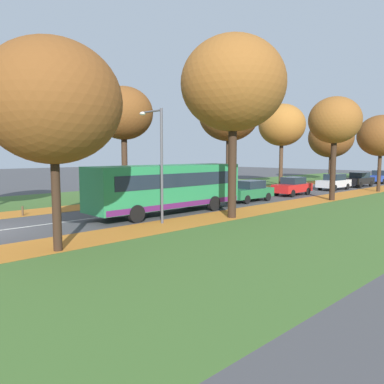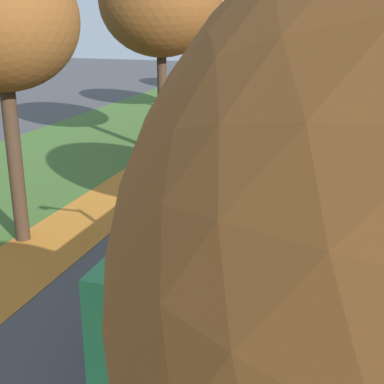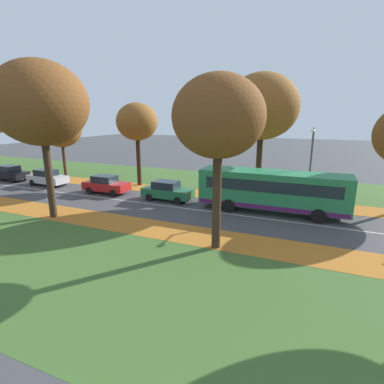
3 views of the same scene
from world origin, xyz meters
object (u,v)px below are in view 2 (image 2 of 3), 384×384
(tree_left_near, at_px, (0,22))
(streetlamp_right, at_px, (310,199))
(car_black_fourth_in_line, at_px, (325,104))
(tree_left_distant, at_px, (251,27))
(car_blue_trailing, at_px, (329,91))
(tree_left_far, at_px, (209,13))
(car_silver_third_in_line, at_px, (315,118))
(car_red_following, at_px, (296,144))
(tree_left_mid, at_px, (161,1))
(bus, at_px, (232,239))
(car_green_lead, at_px, (277,178))

(tree_left_near, distance_m, streetlamp_right, 10.63)
(streetlamp_right, distance_m, car_black_fourth_in_line, 30.38)
(tree_left_distant, bearing_deg, car_blue_trailing, -4.28)
(tree_left_far, xyz_separation_m, tree_left_distant, (0.46, 11.57, -1.12))
(tree_left_distant, distance_m, car_silver_third_in_line, 15.88)
(tree_left_near, xyz_separation_m, car_red_following, (7.11, 12.88, -5.93))
(car_blue_trailing, bearing_deg, car_silver_third_in_line, -89.61)
(tree_left_mid, relative_size, car_silver_third_in_line, 2.41)
(tree_left_near, distance_m, tree_left_distant, 33.70)
(tree_left_far, distance_m, car_black_fourth_in_line, 10.64)
(tree_left_far, relative_size, tree_left_distant, 1.10)
(tree_left_distant, distance_m, bus, 36.39)
(car_blue_trailing, bearing_deg, tree_left_far, -123.72)
(car_green_lead, height_order, car_black_fourth_in_line, same)
(car_blue_trailing, bearing_deg, bus, -89.87)
(tree_left_near, xyz_separation_m, car_silver_third_in_line, (7.35, 20.38, -5.93))
(streetlamp_right, xyz_separation_m, car_green_lead, (-2.18, 10.76, -2.92))
(tree_left_far, xyz_separation_m, car_red_following, (7.22, -9.23, -6.23))
(tree_left_near, xyz_separation_m, car_green_lead, (7.15, 6.65, -5.93))
(tree_left_far, bearing_deg, bus, -72.67)
(tree_left_far, bearing_deg, car_black_fourth_in_line, 27.33)
(tree_left_mid, height_order, tree_left_distant, tree_left_mid)
(car_red_following, relative_size, car_silver_third_in_line, 0.99)
(tree_left_near, xyz_separation_m, tree_left_distant, (0.35, 33.68, -0.81))
(tree_left_near, bearing_deg, streetlamp_right, -23.76)
(tree_left_far, bearing_deg, car_blue_trailing, 56.28)
(bus, distance_m, car_blue_trailing, 34.95)
(bus, bearing_deg, tree_left_mid, 116.96)
(tree_left_near, distance_m, car_green_lead, 11.43)
(streetlamp_right, bearing_deg, bus, 130.40)
(streetlamp_right, bearing_deg, car_black_fourth_in_line, 93.39)
(tree_left_far, height_order, car_green_lead, tree_left_far)
(tree_left_near, bearing_deg, bus, -13.57)
(tree_left_far, bearing_deg, car_silver_third_in_line, -13.06)
(tree_left_distant, xyz_separation_m, streetlamp_right, (8.99, -37.79, -2.19))
(tree_left_mid, relative_size, car_black_fourth_in_line, 2.41)
(bus, relative_size, car_green_lead, 2.47)
(tree_left_distant, height_order, car_black_fourth_in_line, tree_left_distant)
(tree_left_distant, bearing_deg, car_red_following, -71.98)
(car_green_lead, height_order, car_red_following, same)
(tree_left_near, xyz_separation_m, tree_left_far, (-0.11, 22.11, 0.30))
(tree_left_mid, bearing_deg, car_red_following, 7.27)
(bus, xyz_separation_m, car_blue_trailing, (-0.08, 34.94, -0.89))
(tree_left_far, bearing_deg, car_red_following, -51.95)
(tree_left_far, relative_size, streetlamp_right, 1.59)
(tree_left_distant, height_order, car_green_lead, tree_left_distant)
(car_red_following, bearing_deg, tree_left_far, 128.05)
(car_blue_trailing, bearing_deg, tree_left_distant, 175.72)
(car_green_lead, bearing_deg, tree_left_far, 115.15)
(bus, height_order, car_green_lead, bus)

